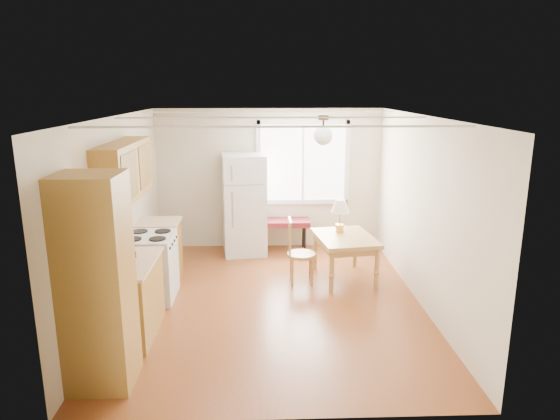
{
  "coord_description": "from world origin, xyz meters",
  "views": [
    {
      "loc": [
        -0.12,
        -6.33,
        2.85
      ],
      "look_at": [
        0.12,
        0.57,
        1.15
      ],
      "focal_mm": 32.0,
      "sensor_mm": 36.0,
      "label": 1
    }
  ],
  "objects_px": {
    "refrigerator": "(244,204)",
    "bench": "(275,223)",
    "dining_table": "(345,243)",
    "chair": "(295,247)"
  },
  "relations": [
    {
      "from": "dining_table",
      "to": "bench",
      "type": "bearing_deg",
      "value": 117.04
    },
    {
      "from": "refrigerator",
      "to": "chair",
      "type": "xyz_separation_m",
      "value": [
        0.8,
        -1.44,
        -0.32
      ]
    },
    {
      "from": "bench",
      "to": "chair",
      "type": "bearing_deg",
      "value": -80.25
    },
    {
      "from": "bench",
      "to": "dining_table",
      "type": "height_order",
      "value": "dining_table"
    },
    {
      "from": "refrigerator",
      "to": "dining_table",
      "type": "height_order",
      "value": "refrigerator"
    },
    {
      "from": "bench",
      "to": "dining_table",
      "type": "xyz_separation_m",
      "value": [
        1.01,
        -1.42,
        0.08
      ]
    },
    {
      "from": "refrigerator",
      "to": "bench",
      "type": "distance_m",
      "value": 0.67
    },
    {
      "from": "dining_table",
      "to": "chair",
      "type": "height_order",
      "value": "chair"
    },
    {
      "from": "chair",
      "to": "refrigerator",
      "type": "bearing_deg",
      "value": 118.79
    },
    {
      "from": "chair",
      "to": "dining_table",
      "type": "bearing_deg",
      "value": 9.19
    }
  ]
}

